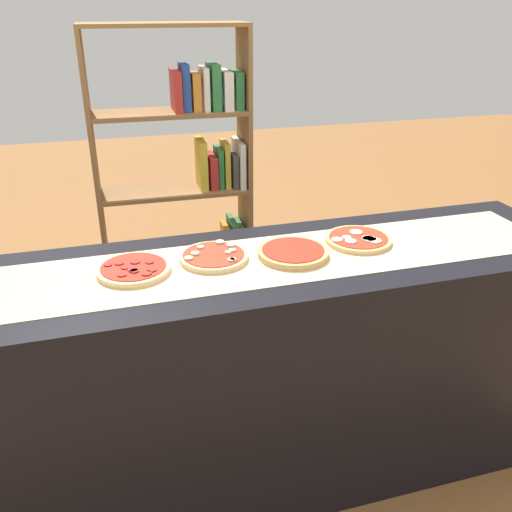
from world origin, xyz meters
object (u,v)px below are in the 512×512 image
pizza_pepperoni_0 (134,269)px  bookshelf (194,193)px  pizza_mushroom_1 (214,256)px  pizza_mozzarella_3 (358,239)px  pizza_plain_2 (293,253)px

pizza_pepperoni_0 → bookshelf: size_ratio=0.15×
pizza_mushroom_1 → pizza_mozzarella_3: bearing=-0.1°
pizza_mozzarella_3 → pizza_pepperoni_0: bearing=-178.4°
pizza_plain_2 → bookshelf: size_ratio=0.15×
pizza_pepperoni_0 → pizza_mushroom_1: bearing=4.8°
pizza_pepperoni_0 → bookshelf: bookshelf is taller
pizza_mushroom_1 → pizza_plain_2: (0.26, -0.05, 0.00)m
pizza_pepperoni_0 → pizza_mushroom_1: 0.26m
bookshelf → pizza_mozzarella_3: bearing=-69.7°
pizza_mushroom_1 → bookshelf: 1.10m
pizza_pepperoni_0 → pizza_plain_2: (0.52, -0.02, 0.00)m
pizza_plain_2 → bookshelf: (-0.14, 1.13, -0.14)m
pizza_plain_2 → pizza_mozzarella_3: bearing=9.8°
pizza_plain_2 → pizza_mozzarella_3: same height
pizza_mushroom_1 → pizza_plain_2: bearing=-10.0°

